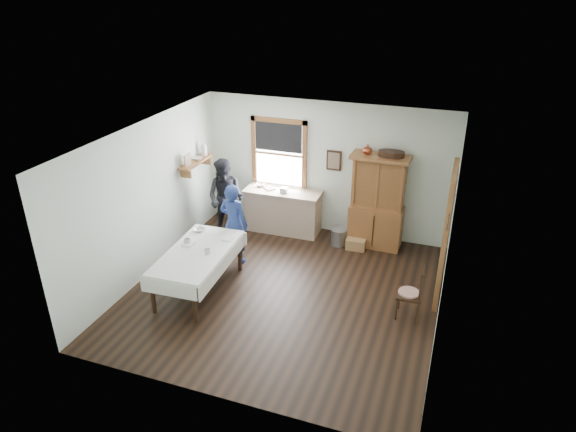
{
  "coord_description": "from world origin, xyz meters",
  "views": [
    {
      "loc": [
        2.49,
        -6.81,
        4.91
      ],
      "look_at": [
        -0.04,
        0.3,
        1.29
      ],
      "focal_mm": 32.0,
      "sensor_mm": 36.0,
      "label": 1
    }
  ],
  "objects": [
    {
      "name": "table_cup_a",
      "position": [
        -1.65,
        -0.22,
        0.79
      ],
      "size": [
        0.13,
        0.13,
        0.09
      ],
      "primitive_type": "imported",
      "rotation": [
        0.0,
        0.0,
        0.06
      ],
      "color": "silver",
      "rests_on": "dining_table"
    },
    {
      "name": "dining_table",
      "position": [
        -1.37,
        -0.4,
        0.37
      ],
      "size": [
        1.07,
        1.91,
        0.75
      ],
      "primitive_type": "cube",
      "rotation": [
        0.0,
        0.0,
        0.05
      ],
      "color": "white",
      "rests_on": "room"
    },
    {
      "name": "shelf_bowl",
      "position": [
        -2.37,
        1.55,
        1.6
      ],
      "size": [
        0.22,
        0.22,
        0.05
      ],
      "primitive_type": "imported",
      "color": "silver",
      "rests_on": "wall_shelf"
    },
    {
      "name": "counter_bowl",
      "position": [
        -1.33,
        2.22,
        0.92
      ],
      "size": [
        0.23,
        0.23,
        0.06
      ],
      "primitive_type": "imported",
      "rotation": [
        0.0,
        0.0,
        0.36
      ],
      "color": "silver",
      "rests_on": "work_counter"
    },
    {
      "name": "room",
      "position": [
        0.0,
        0.0,
        1.35
      ],
      "size": [
        5.01,
        5.01,
        2.7
      ],
      "color": "black",
      "rests_on": "ground"
    },
    {
      "name": "woman_blue",
      "position": [
        -1.22,
        0.7,
        0.71
      ],
      "size": [
        0.56,
        0.4,
        1.42
      ],
      "primitive_type": "imported",
      "rotation": [
        0.0,
        0.0,
        3.01
      ],
      "color": "navy",
      "rests_on": "room"
    },
    {
      "name": "pail",
      "position": [
        0.44,
        1.96,
        0.17
      ],
      "size": [
        0.31,
        0.31,
        0.33
      ],
      "primitive_type": "cube",
      "rotation": [
        0.0,
        0.0,
        0.0
      ],
      "color": "gray",
      "rests_on": "room"
    },
    {
      "name": "window",
      "position": [
        -1.0,
        2.46,
        1.64
      ],
      "size": [
        1.18,
        0.07,
        1.48
      ],
      "color": "white",
      "rests_on": "room"
    },
    {
      "name": "counter_book",
      "position": [
        -1.18,
        2.11,
        0.9
      ],
      "size": [
        0.26,
        0.26,
        0.02
      ],
      "primitive_type": "imported",
      "rotation": [
        0.0,
        0.0,
        0.78
      ],
      "color": "#73604D",
      "rests_on": "work_counter"
    },
    {
      "name": "spindle_chair",
      "position": [
        2.04,
        0.03,
        0.45
      ],
      "size": [
        0.43,
        0.43,
        0.89
      ],
      "primitive_type": "cube",
      "rotation": [
        0.0,
        0.0,
        0.05
      ],
      "color": "black",
      "rests_on": "room"
    },
    {
      "name": "doorway",
      "position": [
        2.46,
        0.85,
        1.16
      ],
      "size": [
        0.09,
        1.14,
        2.22
      ],
      "color": "#433C30",
      "rests_on": "room"
    },
    {
      "name": "rug_beater",
      "position": [
        2.45,
        0.3,
        1.72
      ],
      "size": [
        0.01,
        0.27,
        0.27
      ],
      "primitive_type": "torus",
      "rotation": [
        0.0,
        1.57,
        0.0
      ],
      "color": "black",
      "rests_on": "room"
    },
    {
      "name": "work_counter",
      "position": [
        -0.81,
        2.16,
        0.45
      ],
      "size": [
        1.57,
        0.62,
        0.89
      ],
      "primitive_type": "cube",
      "rotation": [
        0.0,
        0.0,
        0.02
      ],
      "color": "tan",
      "rests_on": "room"
    },
    {
      "name": "wicker_basket",
      "position": [
        0.8,
        1.89,
        0.11
      ],
      "size": [
        0.38,
        0.28,
        0.22
      ],
      "primitive_type": "cube",
      "rotation": [
        0.0,
        0.0,
        0.05
      ],
      "color": "#9D7047",
      "rests_on": "room"
    },
    {
      "name": "china_hutch",
      "position": [
        1.11,
        2.17,
        0.93
      ],
      "size": [
        1.1,
        0.54,
        1.85
      ],
      "primitive_type": "cube",
      "rotation": [
        0.0,
        0.0,
        -0.02
      ],
      "color": "brown",
      "rests_on": "room"
    },
    {
      "name": "wall_shelf",
      "position": [
        -2.37,
        1.54,
        1.57
      ],
      "size": [
        0.24,
        1.0,
        0.44
      ],
      "color": "brown",
      "rests_on": "room"
    },
    {
      "name": "table_cup_b",
      "position": [
        -1.17,
        -0.41,
        0.79
      ],
      "size": [
        0.11,
        0.11,
        0.09
      ],
      "primitive_type": "imported",
      "rotation": [
        0.0,
        0.0,
        0.12
      ],
      "color": "silver",
      "rests_on": "dining_table"
    },
    {
      "name": "figure_dark",
      "position": [
        -1.82,
        1.61,
        0.75
      ],
      "size": [
        0.75,
        0.6,
        1.5
      ],
      "primitive_type": "imported",
      "rotation": [
        0.0,
        0.0,
        -0.04
      ],
      "color": "black",
      "rests_on": "room"
    },
    {
      "name": "table_bowl",
      "position": [
        -1.68,
        0.27,
        0.77
      ],
      "size": [
        0.21,
        0.21,
        0.05
      ],
      "primitive_type": "imported",
      "rotation": [
        0.0,
        0.0,
        -0.0
      ],
      "color": "silver",
      "rests_on": "dining_table"
    },
    {
      "name": "framed_picture",
      "position": [
        0.15,
        2.46,
        1.55
      ],
      "size": [
        0.3,
        0.04,
        0.4
      ],
      "primitive_type": "cube",
      "color": "black",
      "rests_on": "room"
    }
  ]
}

